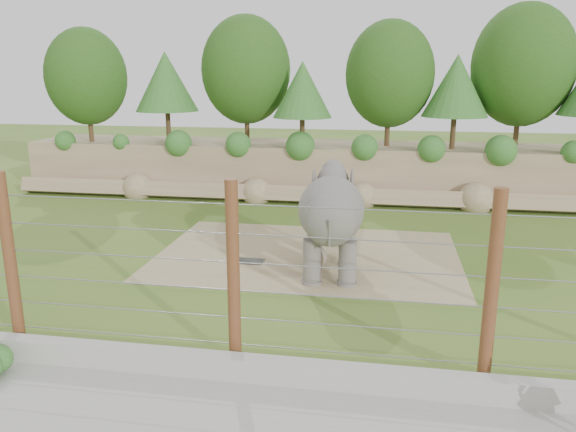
# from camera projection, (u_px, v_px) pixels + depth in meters

# --- Properties ---
(ground) EXTENTS (90.00, 90.00, 0.00)m
(ground) POSITION_uv_depth(u_px,v_px,m) (276.00, 287.00, 16.14)
(ground) COLOR #41671C
(ground) RESTS_ON ground
(back_embankment) EXTENTS (30.00, 5.52, 8.77)m
(back_embankment) POSITION_uv_depth(u_px,v_px,m) (337.00, 115.00, 27.14)
(back_embankment) COLOR #887056
(back_embankment) RESTS_ON ground
(dirt_patch) EXTENTS (10.00, 7.00, 0.02)m
(dirt_patch) POSITION_uv_depth(u_px,v_px,m) (308.00, 255.00, 18.91)
(dirt_patch) COLOR tan
(dirt_patch) RESTS_ON ground
(drain_grate) EXTENTS (1.00, 0.60, 0.03)m
(drain_grate) POSITION_uv_depth(u_px,v_px,m) (248.00, 261.00, 18.22)
(drain_grate) COLOR #262628
(drain_grate) RESTS_ON dirt_patch
(elephant) EXTENTS (1.95, 4.02, 3.17)m
(elephant) POSITION_uv_depth(u_px,v_px,m) (331.00, 224.00, 16.74)
(elephant) COLOR #665F5B
(elephant) RESTS_ON ground
(stone_ball) EXTENTS (0.64, 0.64, 0.64)m
(stone_ball) POSITION_uv_depth(u_px,v_px,m) (317.00, 257.00, 17.70)
(stone_ball) COLOR #7B6E5E
(stone_ball) RESTS_ON dirt_patch
(retaining_wall) EXTENTS (26.00, 0.35, 0.50)m
(retaining_wall) POSITION_uv_depth(u_px,v_px,m) (229.00, 366.00, 11.30)
(retaining_wall) COLOR #A3A197
(retaining_wall) RESTS_ON ground
(barrier_fence) EXTENTS (20.26, 0.26, 4.00)m
(barrier_fence) POSITION_uv_depth(u_px,v_px,m) (233.00, 276.00, 11.34)
(barrier_fence) COLOR #622C18
(barrier_fence) RESTS_ON ground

